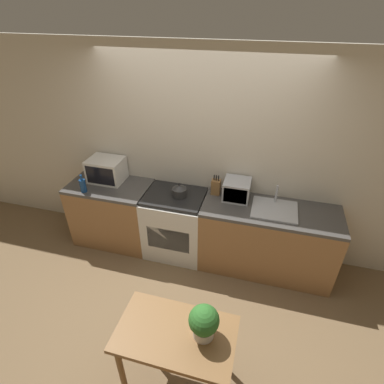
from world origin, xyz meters
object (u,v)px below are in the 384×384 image
at_px(stove_range, 176,224).
at_px(toaster_oven, 237,190).
at_px(dining_table, 176,341).
at_px(kettle, 179,191).
at_px(microwave, 106,170).
at_px(bottle, 83,185).

bearing_deg(stove_range, toaster_oven, 10.62).
bearing_deg(dining_table, toaster_oven, 83.53).
height_order(kettle, microwave, microwave).
bearing_deg(toaster_oven, kettle, -168.47).
relative_size(microwave, toaster_oven, 1.43).
height_order(stove_range, toaster_oven, toaster_oven).
distance_m(microwave, toaster_oven, 1.71).
xyz_separation_m(stove_range, kettle, (0.07, 0.00, 0.53)).
xyz_separation_m(toaster_oven, dining_table, (-0.20, -1.77, -0.38)).
bearing_deg(bottle, kettle, 10.52).
bearing_deg(kettle, bottle, -169.48).
height_order(bottle, dining_table, bottle).
distance_m(stove_range, bottle, 1.26).
relative_size(bottle, dining_table, 0.25).
relative_size(bottle, toaster_oven, 0.77).
bearing_deg(bottle, dining_table, -40.51).
relative_size(stove_range, microwave, 2.03).
xyz_separation_m(kettle, microwave, (-1.03, 0.12, 0.08)).
bearing_deg(dining_table, bottle, 139.49).
xyz_separation_m(microwave, bottle, (-0.15, -0.34, -0.06)).
bearing_deg(dining_table, microwave, 130.73).
height_order(microwave, toaster_oven, microwave).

